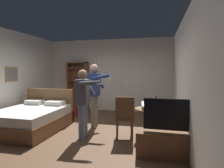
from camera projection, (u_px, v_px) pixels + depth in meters
name	position (u px, v px, depth m)	size (l,w,h in m)	color
ground_plane	(83.00, 132.00, 4.90)	(5.92, 5.92, 0.00)	brown
wall_back	(110.00, 75.00, 7.46)	(5.06, 0.12, 2.79)	silver
wall_left	(2.00, 77.00, 5.38)	(0.15, 5.62, 2.79)	silver
wall_right	(186.00, 79.00, 4.21)	(0.12, 5.62, 2.79)	silver
doorway_frame	(110.00, 80.00, 7.39)	(0.93, 0.08, 2.13)	white
bed	(32.00, 118.00, 5.05)	(1.56, 1.94, 1.02)	brown
bookshelf	(78.00, 84.00, 7.57)	(0.84, 0.32, 1.91)	brown
tv_flatscreen	(171.00, 141.00, 3.42)	(1.23, 0.40, 1.08)	brown
side_table	(150.00, 118.00, 4.39)	(0.69, 0.69, 0.70)	brown
laptop	(149.00, 107.00, 4.33)	(0.36, 0.36, 0.17)	black
bottle_on_table	(156.00, 104.00, 4.25)	(0.06, 0.06, 0.30)	#343123
wooden_chair	(125.00, 116.00, 4.31)	(0.49, 0.49, 0.99)	brown
person_blue_shirt	(83.00, 98.00, 4.41)	(0.70, 0.64, 1.60)	slate
person_striped_shirt	(95.00, 91.00, 5.23)	(0.69, 0.59, 1.75)	gray
suitcase_dark	(72.00, 109.00, 6.54)	(0.62, 0.29, 0.47)	#4C1919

